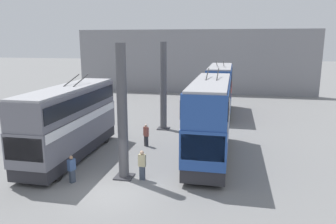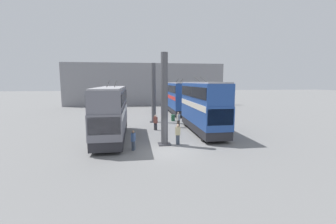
# 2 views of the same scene
# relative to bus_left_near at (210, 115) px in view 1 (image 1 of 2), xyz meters

# --- Properties ---
(ground_plane) EXTENTS (240.00, 240.00, 0.00)m
(ground_plane) POSITION_rel_bus_left_near_xyz_m (-6.15, 4.66, -3.05)
(ground_plane) COLOR slate
(depot_back_wall) EXTENTS (0.50, 36.00, 9.46)m
(depot_back_wall) POSITION_rel_bus_left_near_xyz_m (27.93, 4.66, 1.69)
(depot_back_wall) COLOR gray
(depot_back_wall) RESTS_ON ground_plane
(support_column_near) EXTENTS (1.05, 1.05, 7.79)m
(support_column_near) POSITION_rel_bus_left_near_xyz_m (-4.12, 4.66, 0.72)
(support_column_near) COLOR #4C4C51
(support_column_near) RESTS_ON ground_plane
(support_column_far) EXTENTS (1.05, 1.05, 7.79)m
(support_column_far) POSITION_rel_bus_left_near_xyz_m (6.89, 4.66, 0.72)
(support_column_far) COLOR #4C4C51
(support_column_far) RESTS_ON ground_plane
(bus_left_near) EXTENTS (10.08, 2.54, 5.97)m
(bus_left_near) POSITION_rel_bus_left_near_xyz_m (0.00, 0.00, 0.00)
(bus_left_near) COLOR black
(bus_left_near) RESTS_ON ground_plane
(bus_left_far) EXTENTS (9.64, 2.54, 5.86)m
(bus_left_far) POSITION_rel_bus_left_near_xyz_m (14.17, -0.00, -0.07)
(bus_left_far) COLOR black
(bus_left_far) RESTS_ON ground_plane
(bus_right_mid) EXTENTS (10.28, 2.54, 5.51)m
(bus_right_mid) POSITION_rel_bus_left_near_xyz_m (-1.57, 9.32, -0.26)
(bus_right_mid) COLOR black
(bus_right_mid) RESTS_ON ground_plane
(person_aisle_midway) EXTENTS (0.46, 0.47, 1.73)m
(person_aisle_midway) POSITION_rel_bus_left_near_xyz_m (1.75, 4.90, -2.13)
(person_aisle_midway) COLOR #2D2D33
(person_aisle_midway) RESTS_ON ground_plane
(person_by_left_row) EXTENTS (0.46, 0.47, 1.82)m
(person_by_left_row) POSITION_rel_bus_left_near_xyz_m (2.83, 2.10, -2.07)
(person_by_left_row) COLOR #473D33
(person_by_left_row) RESTS_ON ground_plane
(person_by_right_row) EXTENTS (0.48, 0.38, 1.60)m
(person_by_right_row) POSITION_rel_bus_left_near_xyz_m (-5.39, 7.31, -2.20)
(person_by_right_row) COLOR #384251
(person_by_right_row) RESTS_ON ground_plane
(person_aisle_foreground) EXTENTS (0.26, 0.43, 1.77)m
(person_aisle_foreground) POSITION_rel_bus_left_near_xyz_m (-4.23, 3.52, -2.10)
(person_aisle_foreground) COLOR #384251
(person_aisle_foreground) RESTS_ON ground_plane
(oil_drum) EXTENTS (0.55, 0.55, 0.87)m
(oil_drum) POSITION_rel_bus_left_near_xyz_m (7.26, 1.98, -2.61)
(oil_drum) COLOR #235638
(oil_drum) RESTS_ON ground_plane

